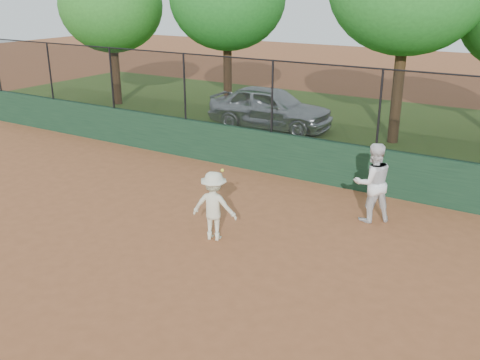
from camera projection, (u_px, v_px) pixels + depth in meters
The scene contains 8 objects.
ground at pixel (145, 264), 10.31m from camera, with size 80.00×80.00×0.00m, color #965430.
back_wall at pixel (287, 155), 14.91m from camera, with size 26.00×0.20×1.20m, color #1B3D25.
grass_strip at pixel (359, 130), 19.92m from camera, with size 36.00×12.00×0.01m, color #2D4816.
parked_car at pixel (270, 107), 19.91m from camera, with size 1.87×4.65×1.58m, color #ABB0B5.
player_second at pixel (372, 182), 11.96m from camera, with size 0.89×0.69×1.83m, color white.
player_main at pixel (214, 206), 11.12m from camera, with size 1.07×0.81×1.76m.
fence_assembly at pixel (288, 97), 14.37m from camera, with size 26.00×0.06×2.00m.
tree_0 at pixel (111, 5), 22.88m from camera, with size 4.62×4.20×6.28m.
Camera 1 is at (6.35, -6.82, 5.05)m, focal length 40.00 mm.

